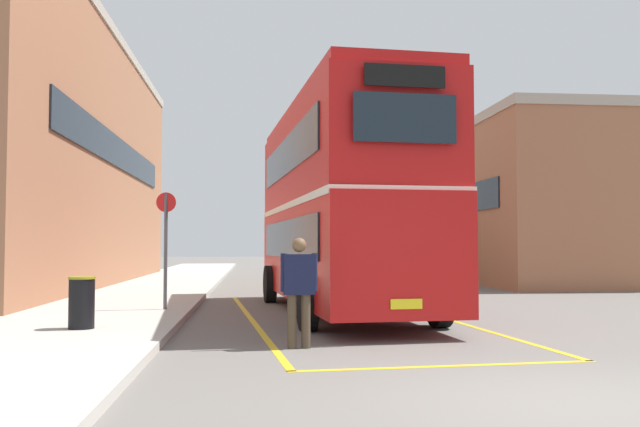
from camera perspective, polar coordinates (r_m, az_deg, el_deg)
ground_plane at (r=21.29m, az=2.89°, el=-6.85°), size 135.60×135.60×0.00m
sidewalk_left at (r=23.69m, az=-13.84°, el=-6.18°), size 4.00×57.60×0.14m
brick_building_left at (r=26.92m, az=-21.76°, el=4.19°), size 5.16×23.04×9.35m
depot_building_right at (r=30.64m, az=18.09°, el=0.75°), size 7.46×13.02×6.60m
double_decker_bus at (r=15.76m, az=1.63°, el=0.80°), size 3.43×10.19×4.75m
single_deck_bus at (r=33.41m, az=3.96°, el=-2.50°), size 3.32×9.82×3.02m
pedestrian_boarding at (r=10.37m, az=-1.77°, el=-5.96°), size 0.56×0.25×1.67m
litter_bin at (r=12.35m, az=-19.36°, el=-7.06°), size 0.45×0.45×0.88m
bus_stop_sign at (r=15.47m, az=-12.81°, el=-2.07°), size 0.44×0.08×2.59m
bay_marking_yellow at (r=13.96m, az=2.95°, el=-9.06°), size 5.21×12.37×0.01m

